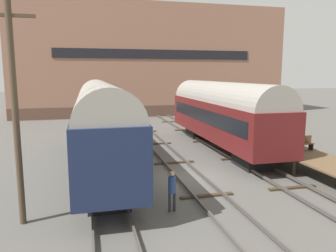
{
  "coord_description": "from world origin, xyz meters",
  "views": [
    {
      "loc": [
        -5.3,
        -16.85,
        5.71
      ],
      "look_at": [
        0.0,
        4.67,
        2.2
      ],
      "focal_mm": 35.0,
      "sensor_mm": 36.0,
      "label": 1
    }
  ],
  "objects_px": {
    "bench": "(302,143)",
    "utility_pole": "(15,106)",
    "train_car_maroon": "(221,112)",
    "person_worker": "(172,187)",
    "train_car_navy": "(101,119)"
  },
  "relations": [
    {
      "from": "bench",
      "to": "utility_pole",
      "type": "xyz_separation_m",
      "value": [
        -15.57,
        -4.54,
        3.1
      ]
    },
    {
      "from": "train_car_maroon",
      "to": "utility_pole",
      "type": "xyz_separation_m",
      "value": [
        -12.47,
        -10.15,
        1.67
      ]
    },
    {
      "from": "bench",
      "to": "train_car_maroon",
      "type": "bearing_deg",
      "value": 118.89
    },
    {
      "from": "train_car_maroon",
      "to": "person_worker",
      "type": "relative_size",
      "value": 9.0
    },
    {
      "from": "person_worker",
      "to": "utility_pole",
      "type": "bearing_deg",
      "value": 176.99
    },
    {
      "from": "utility_pole",
      "to": "bench",
      "type": "bearing_deg",
      "value": 16.26
    },
    {
      "from": "bench",
      "to": "person_worker",
      "type": "height_order",
      "value": "bench"
    },
    {
      "from": "train_car_maroon",
      "to": "person_worker",
      "type": "distance_m",
      "value": 12.5
    },
    {
      "from": "train_car_maroon",
      "to": "train_car_navy",
      "type": "bearing_deg",
      "value": -161.07
    },
    {
      "from": "train_car_navy",
      "to": "person_worker",
      "type": "distance_m",
      "value": 8.0
    },
    {
      "from": "train_car_maroon",
      "to": "person_worker",
      "type": "height_order",
      "value": "train_car_maroon"
    },
    {
      "from": "person_worker",
      "to": "utility_pole",
      "type": "relative_size",
      "value": 0.2
    },
    {
      "from": "train_car_navy",
      "to": "person_worker",
      "type": "height_order",
      "value": "train_car_navy"
    },
    {
      "from": "train_car_navy",
      "to": "train_car_maroon",
      "type": "distance_m",
      "value": 9.67
    },
    {
      "from": "train_car_navy",
      "to": "utility_pole",
      "type": "xyz_separation_m",
      "value": [
        -3.32,
        -7.02,
        1.55
      ]
    }
  ]
}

